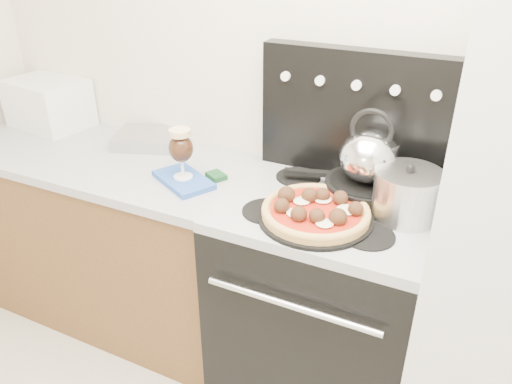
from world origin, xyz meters
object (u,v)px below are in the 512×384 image
Objects in this scene: toaster_oven at (49,103)px; stock_pot at (406,196)px; pizza_pan at (315,217)px; skillet at (365,188)px; base_cabinet at (113,239)px; beer_glass at (181,154)px; tea_kettle at (369,152)px; pizza at (316,209)px; oven_mitt at (183,180)px; stove_body at (321,306)px.

toaster_oven reaches higher than stock_pot.
pizza_pan is 0.27m from skillet.
toaster_oven is (-0.45, 0.17, 0.59)m from base_cabinet.
beer_glass is at bearing -174.52° from stock_pot.
tea_kettle is at bearing 5.13° from toaster_oven.
beer_glass is at bearing -7.16° from toaster_oven.
pizza reaches higher than pizza_pan.
toaster_oven is at bearing 177.52° from skillet.
oven_mitt is at bearing -158.17° from tea_kettle.
skillet is at bearing 67.32° from pizza.
skillet is (0.69, 0.18, 0.04)m from oven_mitt.
oven_mitt is 0.86m from stock_pot.
skillet is at bearing 53.53° from stove_body.
stock_pot reaches higher than pizza.
pizza_pan is 0.03m from pizza.
pizza_pan is 1.07× the size of pizza.
beer_glass is at bearing 173.27° from pizza_pan.
stove_body is (1.10, -0.02, 0.01)m from base_cabinet.
base_cabinet is 1.11m from stove_body.
base_cabinet is 1.37m from tea_kettle.
stove_body is 3.93× the size of stock_pot.
beer_glass is 0.89× the size of tea_kettle.
pizza is at bearing -4.18° from toaster_oven.
toaster_oven is 1.66m from tea_kettle.
tea_kettle is 1.05× the size of stock_pot.
pizza_pan is at bearing -150.73° from stock_pot.
toaster_oven is 1.43× the size of oven_mitt.
pizza_pan reaches higher than base_cabinet.
skillet is at bearing 5.13° from toaster_oven.
base_cabinet is 6.47× the size of stock_pot.
tea_kettle is at bearing 67.32° from pizza_pan.
skillet is 0.20m from stock_pot.
stock_pot is (0.26, 0.03, 0.56)m from stove_body.
tea_kettle is (0.11, 0.25, 0.13)m from pizza.
toaster_oven is 1.80× the size of beer_glass.
stove_body is 3.34× the size of oven_mitt.
toaster_oven is at bearing 172.69° from stove_body.
stove_body is at bearing 85.24° from pizza_pan.
pizza is (0.58, -0.07, -0.07)m from beer_glass.
oven_mitt is 0.87× the size of skillet.
pizza is (1.55, -0.32, -0.06)m from toaster_oven.
base_cabinet is 0.71m from oven_mitt.
oven_mitt is at bearing -174.52° from stock_pot.
pizza_pan is 1.78× the size of stock_pot.
pizza_pan reaches higher than stove_body.
oven_mitt is at bearing 173.27° from pizza.
pizza_pan is at bearing -4.18° from toaster_oven.
toaster_oven reaches higher than pizza.
pizza is 0.30m from tea_kettle.
stock_pot is (0.85, 0.08, -0.03)m from beer_glass.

